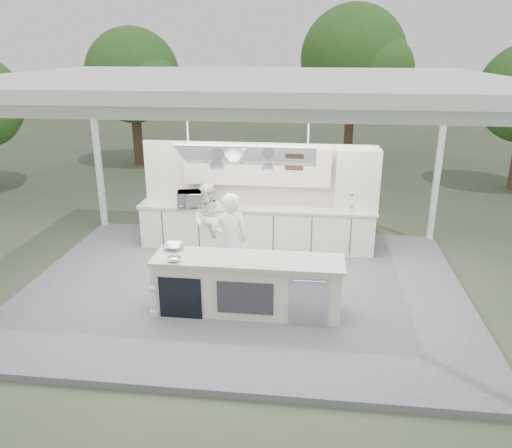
# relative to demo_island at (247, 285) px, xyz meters

# --- Properties ---
(ground) EXTENTS (90.00, 90.00, 0.00)m
(ground) POSITION_rel_demo_island_xyz_m (-0.18, 0.91, -0.60)
(ground) COLOR #414B33
(ground) RESTS_ON ground
(stage_deck) EXTENTS (8.00, 6.00, 0.12)m
(stage_deck) POSITION_rel_demo_island_xyz_m (-0.18, 0.91, -0.54)
(stage_deck) COLOR slate
(stage_deck) RESTS_ON ground
(tent) EXTENTS (8.20, 6.20, 3.86)m
(tent) POSITION_rel_demo_island_xyz_m (-0.18, 0.90, 3.11)
(tent) COLOR white
(tent) RESTS_ON ground
(demo_island) EXTENTS (3.10, 0.79, 0.95)m
(demo_island) POSITION_rel_demo_island_xyz_m (0.00, 0.00, 0.00)
(demo_island) COLOR beige
(demo_island) RESTS_ON stage_deck
(back_counter) EXTENTS (5.08, 0.72, 0.95)m
(back_counter) POSITION_rel_demo_island_xyz_m (-0.18, 2.81, 0.00)
(back_counter) COLOR beige
(back_counter) RESTS_ON stage_deck
(back_wall_unit) EXTENTS (5.05, 0.48, 2.25)m
(back_wall_unit) POSITION_rel_demo_island_xyz_m (0.27, 3.03, 0.98)
(back_wall_unit) COLOR beige
(back_wall_unit) RESTS_ON stage_deck
(tree_cluster) EXTENTS (19.55, 9.40, 5.85)m
(tree_cluster) POSITION_rel_demo_island_xyz_m (-0.34, 10.68, 2.69)
(tree_cluster) COLOR #493824
(tree_cluster) RESTS_ON ground
(head_chef) EXTENTS (0.77, 0.66, 1.80)m
(head_chef) POSITION_rel_demo_island_xyz_m (-0.41, 0.83, 0.42)
(head_chef) COLOR white
(head_chef) RESTS_ON stage_deck
(sous_chef) EXTENTS (0.88, 0.78, 1.49)m
(sous_chef) POSITION_rel_demo_island_xyz_m (-1.14, 2.46, 0.27)
(sous_chef) COLOR white
(sous_chef) RESTS_ON stage_deck
(toaster_oven) EXTENTS (0.66, 0.51, 0.33)m
(toaster_oven) POSITION_rel_demo_island_xyz_m (-1.53, 2.61, 0.64)
(toaster_oven) COLOR silver
(toaster_oven) RESTS_ON back_counter
(bowl_large) EXTENTS (0.37, 0.37, 0.08)m
(bowl_large) POSITION_rel_demo_island_xyz_m (-1.28, 0.26, 0.52)
(bowl_large) COLOR silver
(bowl_large) RESTS_ON demo_island
(bowl_small) EXTENTS (0.23, 0.23, 0.07)m
(bowl_small) POSITION_rel_demo_island_xyz_m (-1.13, -0.24, 0.51)
(bowl_small) COLOR silver
(bowl_small) RESTS_ON demo_island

